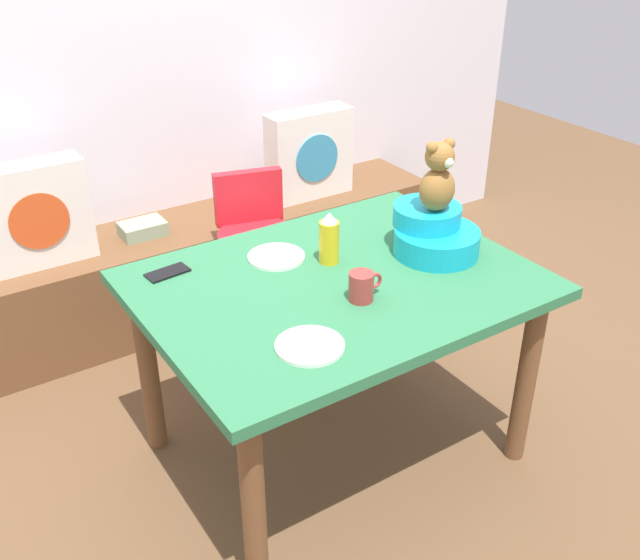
{
  "coord_description": "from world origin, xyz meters",
  "views": [
    {
      "loc": [
        -1.2,
        -1.73,
        1.92
      ],
      "look_at": [
        0.0,
        0.1,
        0.69
      ],
      "focal_mm": 40.94,
      "sensor_mm": 36.0,
      "label": 1
    }
  ],
  "objects": [
    {
      "name": "ground_plane",
      "position": [
        0.0,
        0.0,
        0.0
      ],
      "size": [
        8.0,
        8.0,
        0.0
      ],
      "primitive_type": "plane",
      "color": "brown"
    },
    {
      "name": "back_wall",
      "position": [
        0.0,
        1.51,
        1.3
      ],
      "size": [
        4.4,
        0.1,
        2.6
      ],
      "primitive_type": "cube",
      "color": "silver",
      "rests_on": "ground_plane"
    },
    {
      "name": "window_bench",
      "position": [
        0.0,
        1.24,
        0.23
      ],
      "size": [
        2.6,
        0.44,
        0.46
      ],
      "primitive_type": "cube",
      "color": "brown",
      "rests_on": "ground_plane"
    },
    {
      "name": "pillow_floral_left",
      "position": [
        -0.68,
        1.21,
        0.68
      ],
      "size": [
        0.44,
        0.15,
        0.44
      ],
      "color": "white",
      "rests_on": "window_bench"
    },
    {
      "name": "pillow_floral_right",
      "position": [
        0.67,
        1.21,
        0.68
      ],
      "size": [
        0.44,
        0.15,
        0.44
      ],
      "color": "white",
      "rests_on": "window_bench"
    },
    {
      "name": "book_stack",
      "position": [
        -0.23,
        1.24,
        0.49
      ],
      "size": [
        0.2,
        0.14,
        0.06
      ],
      "primitive_type": "cube",
      "color": "gray",
      "rests_on": "window_bench"
    },
    {
      "name": "dining_table",
      "position": [
        0.0,
        0.0,
        0.64
      ],
      "size": [
        1.28,
        0.97,
        0.74
      ],
      "color": "#2D7247",
      "rests_on": "ground_plane"
    },
    {
      "name": "highchair",
      "position": [
        0.13,
        0.8,
        0.52
      ],
      "size": [
        0.4,
        0.51,
        0.79
      ],
      "color": "red",
      "rests_on": "ground_plane"
    },
    {
      "name": "infant_seat_teal",
      "position": [
        0.4,
        -0.02,
        0.81
      ],
      "size": [
        0.3,
        0.33,
        0.16
      ],
      "color": "#14A5C5",
      "rests_on": "dining_table"
    },
    {
      "name": "teddy_bear",
      "position": [
        0.4,
        -0.02,
        1.02
      ],
      "size": [
        0.13,
        0.12,
        0.25
      ],
      "color": "olive",
      "rests_on": "infant_seat_teal"
    },
    {
      "name": "ketchup_bottle",
      "position": [
        0.05,
        0.12,
        0.83
      ],
      "size": [
        0.07,
        0.07,
        0.18
      ],
      "color": "gold",
      "rests_on": "dining_table"
    },
    {
      "name": "coffee_mug",
      "position": [
        -0.01,
        -0.15,
        0.79
      ],
      "size": [
        0.12,
        0.08,
        0.09
      ],
      "color": "#9E332D",
      "rests_on": "dining_table"
    },
    {
      "name": "dinner_plate_near",
      "position": [
        -0.09,
        0.24,
        0.75
      ],
      "size": [
        0.2,
        0.2,
        0.01
      ],
      "primitive_type": "cylinder",
      "color": "white",
      "rests_on": "dining_table"
    },
    {
      "name": "dinner_plate_far",
      "position": [
        -0.29,
        -0.28,
        0.75
      ],
      "size": [
        0.2,
        0.2,
        0.01
      ],
      "primitive_type": "cylinder",
      "color": "white",
      "rests_on": "dining_table"
    },
    {
      "name": "cell_phone",
      "position": [
        -0.45,
        0.34,
        0.74
      ],
      "size": [
        0.15,
        0.08,
        0.01
      ],
      "primitive_type": "cube",
      "rotation": [
        0.0,
        0.0,
        1.67
      ],
      "color": "black",
      "rests_on": "dining_table"
    }
  ]
}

